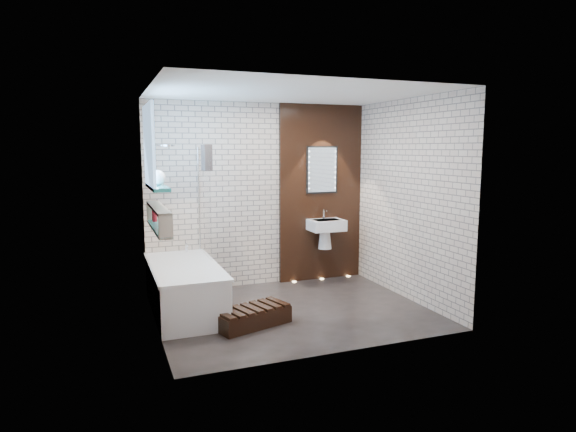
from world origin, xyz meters
name	(u,v)px	position (x,y,z in m)	size (l,w,h in m)	color
ground	(292,311)	(0.00, 0.00, 0.00)	(3.20, 3.20, 0.00)	black
room_shell	(293,205)	(0.00, 0.00, 1.30)	(3.24, 3.20, 2.60)	#C0AA99
walnut_panel	(321,193)	(0.95, 1.27, 1.30)	(1.30, 0.06, 2.60)	black
clerestory_window	(151,154)	(-1.57, 0.35, 1.90)	(0.18, 1.00, 0.94)	#7FADE0
display_niche	(159,218)	(-1.53, 0.15, 1.20)	(0.14, 1.30, 0.26)	teal
bathtub	(184,288)	(-1.22, 0.45, 0.29)	(0.79, 1.74, 0.70)	white
bath_screen	(205,202)	(-0.87, 0.89, 1.28)	(0.01, 0.78, 1.40)	white
towel	(207,158)	(-0.87, 0.69, 1.85)	(0.09, 0.25, 0.32)	black
shower_head	(168,146)	(-1.30, 0.95, 2.00)	(0.18, 0.18, 0.02)	silver
washbasin	(326,229)	(0.95, 1.07, 0.79)	(0.50, 0.36, 0.58)	white
led_mirror	(322,170)	(0.95, 1.23, 1.65)	(0.50, 0.02, 0.70)	black
walnut_step	(252,317)	(-0.60, -0.30, 0.09)	(0.84, 0.37, 0.19)	black
niche_bottles	(159,222)	(-1.53, 0.09, 1.17)	(0.06, 1.01, 0.14)	maroon
sill_vases	(158,178)	(-1.50, 0.36, 1.64)	(0.17, 0.17, 0.17)	white
floor_uplights	(322,279)	(0.95, 1.20, 0.01)	(0.96, 0.06, 0.01)	#FFD899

